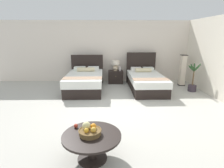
# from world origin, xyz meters

# --- Properties ---
(ground_plane) EXTENTS (9.89, 10.24, 0.02)m
(ground_plane) POSITION_xyz_m (0.00, 0.00, -0.01)
(ground_plane) COLOR #B2AFA5
(wall_back) EXTENTS (9.89, 0.12, 2.51)m
(wall_back) POSITION_xyz_m (0.00, 3.32, 1.25)
(wall_back) COLOR silver
(wall_back) RESTS_ON ground
(bed_near_window) EXTENTS (1.28, 2.13, 1.16)m
(bed_near_window) POSITION_xyz_m (-1.10, 1.92, 0.33)
(bed_near_window) COLOR black
(bed_near_window) RESTS_ON ground
(bed_near_corner) EXTENTS (1.19, 2.21, 1.25)m
(bed_near_corner) POSITION_xyz_m (1.10, 1.93, 0.31)
(bed_near_corner) COLOR black
(bed_near_corner) RESTS_ON ground
(nightstand) EXTENTS (0.60, 0.45, 0.52)m
(nightstand) POSITION_xyz_m (0.04, 2.86, 0.26)
(nightstand) COLOR black
(nightstand) RESTS_ON ground
(table_lamp) EXTENTS (0.32, 0.32, 0.42)m
(table_lamp) POSITION_xyz_m (0.04, 2.88, 0.77)
(table_lamp) COLOR beige
(table_lamp) RESTS_ON nightstand
(vase) EXTENTS (0.08, 0.08, 0.18)m
(vase) POSITION_xyz_m (0.22, 2.82, 0.61)
(vase) COLOR silver
(vase) RESTS_ON nightstand
(coffee_table) EXTENTS (0.92, 0.92, 0.43)m
(coffee_table) POSITION_xyz_m (-0.54, -1.93, 0.33)
(coffee_table) COLOR black
(coffee_table) RESTS_ON ground
(fruit_bowl) EXTENTS (0.36, 0.36, 0.19)m
(fruit_bowl) POSITION_xyz_m (-0.57, -1.91, 0.50)
(fruit_bowl) COLOR brown
(fruit_bowl) RESTS_ON coffee_table
(loose_apple) EXTENTS (0.07, 0.07, 0.07)m
(loose_apple) POSITION_xyz_m (-0.82, -1.70, 0.47)
(loose_apple) COLOR #B43926
(loose_apple) RESTS_ON coffee_table
(floor_lamp_corner) EXTENTS (0.23, 0.23, 1.20)m
(floor_lamp_corner) POSITION_xyz_m (2.64, 2.45, 0.60)
(floor_lamp_corner) COLOR black
(floor_lamp_corner) RESTS_ON ground
(potted_palm) EXTENTS (0.49, 0.52, 1.01)m
(potted_palm) POSITION_xyz_m (2.70, 1.66, 0.33)
(potted_palm) COLOR #392F3A
(potted_palm) RESTS_ON ground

